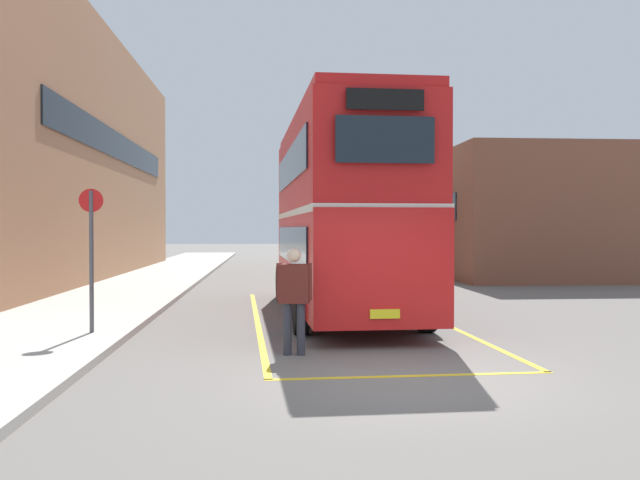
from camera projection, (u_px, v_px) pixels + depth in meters
The scene contains 9 objects.
ground_plane at pixel (322, 288), 23.62m from camera, with size 135.60×135.60×0.00m, color #66605B.
sidewalk_left at pixel (146, 282), 25.51m from camera, with size 4.00×57.60×0.14m, color #B2ADA3.
brick_building_left at pixel (54, 158), 27.89m from camera, with size 5.37×25.51×9.98m.
depot_building_right at pixel (507, 216), 33.64m from camera, with size 9.05×18.00×5.37m.
double_decker_bus at pixel (341, 211), 16.48m from camera, with size 3.11×10.21×4.75m.
single_deck_bus at pixel (363, 238), 31.69m from camera, with size 2.74×9.43×3.02m.
pedestrian_boarding at pixel (294, 293), 11.10m from camera, with size 0.58×0.31×1.76m.
bus_stop_sign at pixel (91, 246), 12.61m from camera, with size 0.44×0.10×2.69m.
bay_marking_yellow at pixel (352, 324), 14.63m from camera, with size 4.68×12.29×0.01m.
Camera 1 is at (-1.89, -9.11, 2.09)m, focal length 37.87 mm.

